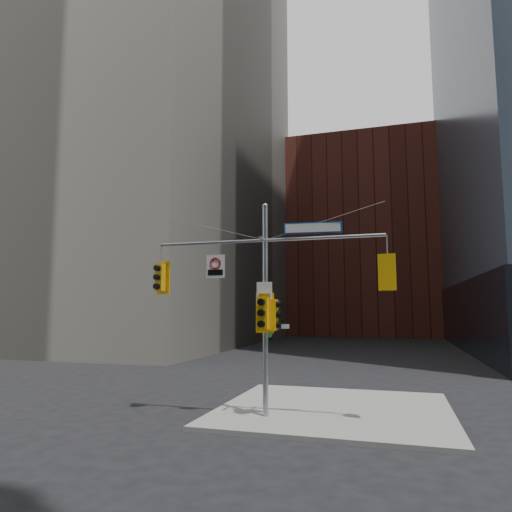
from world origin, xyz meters
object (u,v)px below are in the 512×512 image
Objects in this scene: traffic_light_east_arm at (388,272)px; regulatory_sign_arm at (215,266)px; traffic_light_pole_side at (275,315)px; traffic_light_pole_front at (263,313)px; signal_assembly at (265,286)px; traffic_light_west_arm at (160,277)px; street_sign_blade at (313,228)px.

regulatory_sign_arm reaches higher than traffic_light_east_arm.
traffic_light_east_arm is at bearing -5.14° from regulatory_sign_arm.
traffic_light_pole_front is at bearing 134.14° from traffic_light_pole_side.
signal_assembly is at bearing -4.72° from regulatory_sign_arm.
signal_assembly is at bearing 13.47° from traffic_light_west_arm.
traffic_light_west_arm is 4.53m from traffic_light_pole_side.
signal_assembly is at bearing 9.70° from traffic_light_east_arm.
traffic_light_pole_front is at bearing -89.93° from signal_assembly.
street_sign_blade reaches higher than regulatory_sign_arm.
street_sign_blade reaches higher than traffic_light_east_arm.
traffic_light_pole_side is 0.78× the size of traffic_light_pole_front.
traffic_light_pole_side is at bearing 175.14° from street_sign_blade.
street_sign_blade is at bearing 12.13° from traffic_light_pole_front.
traffic_light_east_arm is at bearing 6.67° from traffic_light_pole_front.
traffic_light_east_arm is 0.59× the size of street_sign_blade.
regulatory_sign_arm is at bearing -179.36° from signal_assembly.
traffic_light_pole_front is 1.62× the size of regulatory_sign_arm.
street_sign_blade is at bearing -4.96° from regulatory_sign_arm.
street_sign_blade reaches higher than traffic_light_west_arm.
signal_assembly is 4.04m from traffic_light_east_arm.
traffic_light_east_arm is 4.23m from traffic_light_pole_front.
traffic_light_west_arm is 1.51× the size of regulatory_sign_arm.
signal_assembly is 4.02m from traffic_light_west_arm.
traffic_light_pole_front is 2.47m from regulatory_sign_arm.
signal_assembly reaches higher than street_sign_blade.
regulatory_sign_arm is (2.18, -0.03, 0.38)m from traffic_light_west_arm.
regulatory_sign_arm is at bearing 175.54° from street_sign_blade.
traffic_light_west_arm is (-4.00, 0.01, 0.38)m from signal_assembly.
traffic_light_pole_side is 0.43m from traffic_light_pole_front.
signal_assembly is 1.97m from regulatory_sign_arm.
traffic_light_pole_front reaches higher than traffic_light_pole_side.
traffic_light_pole_front is 0.68× the size of street_sign_blade.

